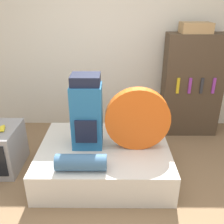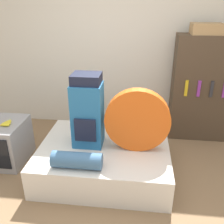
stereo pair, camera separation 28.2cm
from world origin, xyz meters
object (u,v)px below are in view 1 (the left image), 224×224
backpack (87,113)px  tent_bag (137,119)px  bookshelf (192,86)px  sleeping_roll (81,162)px  cardboard_box (196,28)px  television (0,148)px

backpack → tent_bag: size_ratio=1.18×
tent_bag → bookshelf: bearing=50.2°
backpack → sleeping_roll: backpack is taller
sleeping_roll → cardboard_box: size_ratio=1.26×
cardboard_box → bookshelf: bearing=12.0°
sleeping_roll → bookshelf: (1.53, 1.54, 0.32)m
sleeping_roll → bookshelf: 2.19m
tent_bag → sleeping_roll: (-0.60, -0.43, -0.28)m
television → cardboard_box: bearing=21.1°
sleeping_roll → television: television is taller
sleeping_roll → television: 1.23m
backpack → television: (-1.12, 0.05, -0.52)m
sleeping_roll → tent_bag: bearing=35.7°
bookshelf → sleeping_roll: bearing=-134.8°
backpack → television: 1.24m
tent_bag → television: tent_bag is taller
sleeping_roll → cardboard_box: cardboard_box is taller
backpack → sleeping_roll: size_ratio=1.65×
bookshelf → television: bearing=-159.1°
tent_bag → backpack: bearing=174.7°
tent_bag → cardboard_box: size_ratio=1.78×
backpack → television: bearing=177.4°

